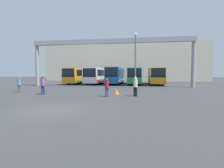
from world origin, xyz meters
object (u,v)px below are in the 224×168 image
object	(u,v)px
pedestrian_mid_right	(19,85)
bus_slot_2	(116,75)
pedestrian_near_center	(107,87)
traffic_cone	(117,91)
bus_slot_1	(97,75)
lamp_post	(135,58)
bus_slot_3	(135,75)
bus_slot_0	(80,75)
bus_slot_4	(156,75)
pedestrian_near_left	(43,85)
pedestrian_far_center	(135,86)

from	to	relation	value
pedestrian_mid_right	bus_slot_2	bearing A→B (deg)	15.62
pedestrian_near_center	traffic_cone	world-z (taller)	pedestrian_near_center
pedestrian_mid_right	pedestrian_near_center	bearing A→B (deg)	-59.29
bus_slot_1	pedestrian_near_center	size ratio (longest dim) A/B	6.46
lamp_post	bus_slot_3	bearing A→B (deg)	91.78
bus_slot_2	pedestrian_near_center	xyz separation A→B (m)	(1.97, -19.11, -1.00)
bus_slot_0	lamp_post	distance (m)	16.16
bus_slot_4	pedestrian_near_left	xyz separation A→B (m)	(-12.27, -18.56, -0.79)
pedestrian_mid_right	traffic_cone	size ratio (longest dim) A/B	2.93
pedestrian_far_center	pedestrian_near_left	world-z (taller)	pedestrian_near_left
pedestrian_near_center	bus_slot_0	bearing A→B (deg)	-118.67
pedestrian_mid_right	pedestrian_far_center	bearing A→B (deg)	-54.67
bus_slot_2	pedestrian_near_left	distance (m)	19.21
pedestrian_near_left	pedestrian_mid_right	world-z (taller)	pedestrian_near_left
bus_slot_4	traffic_cone	size ratio (longest dim) A/B	18.00
bus_slot_3	traffic_cone	world-z (taller)	bus_slot_3
bus_slot_0	pedestrian_near_left	world-z (taller)	bus_slot_0
bus_slot_4	lamp_post	xyz separation A→B (m)	(-3.58, -9.55, 2.42)
lamp_post	bus_slot_1	bearing A→B (deg)	129.77
bus_slot_1	pedestrian_near_left	bearing A→B (deg)	-91.89
traffic_cone	pedestrian_far_center	bearing A→B (deg)	-35.52
bus_slot_2	pedestrian_near_left	size ratio (longest dim) A/B	5.58
bus_slot_1	pedestrian_far_center	distance (m)	20.40
bus_slot_2	bus_slot_3	bearing A→B (deg)	2.44
bus_slot_0	bus_slot_4	world-z (taller)	bus_slot_0
bus_slot_3	bus_slot_4	distance (m)	3.89
bus_slot_3	bus_slot_1	bearing A→B (deg)	-179.17
bus_slot_0	bus_slot_2	distance (m)	7.83
bus_slot_2	bus_slot_4	size ratio (longest dim) A/B	1.02
traffic_cone	lamp_post	world-z (taller)	lamp_post
bus_slot_1	lamp_post	world-z (taller)	lamp_post
pedestrian_mid_right	bus_slot_0	bearing A→B (deg)	39.65
bus_slot_2	pedestrian_near_center	size ratio (longest dim) A/B	6.40
pedestrian_mid_right	traffic_cone	xyz separation A→B (m)	(10.72, 0.16, -0.60)
bus_slot_0	pedestrian_far_center	xyz separation A→B (m)	(12.26, -19.47, -0.84)
pedestrian_mid_right	traffic_cone	world-z (taller)	pedestrian_mid_right
bus_slot_0	bus_slot_3	size ratio (longest dim) A/B	1.15
bus_slot_4	pedestrian_mid_right	bearing A→B (deg)	-132.76
pedestrian_near_center	bus_slot_2	bearing A→B (deg)	-138.69
pedestrian_far_center	lamp_post	world-z (taller)	lamp_post
bus_slot_3	traffic_cone	distance (m)	17.43
bus_slot_4	pedestrian_mid_right	size ratio (longest dim) A/B	6.15
bus_slot_2	pedestrian_far_center	world-z (taller)	bus_slot_2
bus_slot_1	bus_slot_4	distance (m)	11.66
pedestrian_near_center	bus_slot_1	bearing A→B (deg)	-127.59
pedestrian_near_center	pedestrian_mid_right	world-z (taller)	pedestrian_mid_right
pedestrian_near_left	bus_slot_2	bearing A→B (deg)	63.59
pedestrian_far_center	bus_slot_0	bearing A→B (deg)	-51.81
pedestrian_near_center	pedestrian_mid_right	distance (m)	10.27
pedestrian_near_left	pedestrian_near_center	bearing A→B (deg)	-16.86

